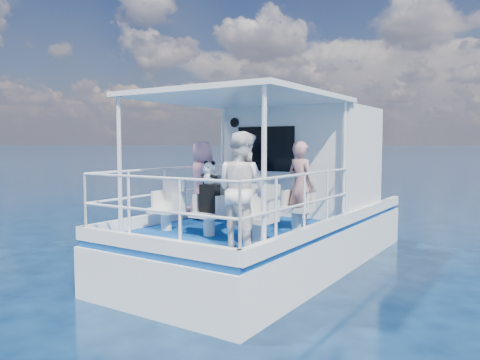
% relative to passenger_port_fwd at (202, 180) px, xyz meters
% --- Properties ---
extents(ground, '(2000.00, 2000.00, 0.00)m').
position_rel_passenger_port_fwd_xyz_m(ground, '(1.10, -0.15, -1.65)').
color(ground, black).
rests_on(ground, ground).
extents(hull, '(3.00, 7.00, 1.60)m').
position_rel_passenger_port_fwd_xyz_m(hull, '(1.10, 0.85, -1.65)').
color(hull, white).
rests_on(hull, ground).
extents(deck, '(2.90, 6.90, 0.10)m').
position_rel_passenger_port_fwd_xyz_m(deck, '(1.10, 0.85, -0.80)').
color(deck, navy).
rests_on(deck, hull).
extents(cabin, '(2.85, 2.00, 2.20)m').
position_rel_passenger_port_fwd_xyz_m(cabin, '(1.10, 2.15, 0.35)').
color(cabin, white).
rests_on(cabin, deck).
extents(canopy, '(3.00, 3.20, 0.08)m').
position_rel_passenger_port_fwd_xyz_m(canopy, '(1.10, -0.35, 1.49)').
color(canopy, white).
rests_on(canopy, cabin).
extents(canopy_posts, '(2.77, 2.97, 2.20)m').
position_rel_passenger_port_fwd_xyz_m(canopy_posts, '(1.10, -0.40, 0.35)').
color(canopy_posts, white).
rests_on(canopy_posts, deck).
extents(railings, '(2.84, 3.59, 1.00)m').
position_rel_passenger_port_fwd_xyz_m(railings, '(1.10, -0.73, -0.25)').
color(railings, white).
rests_on(railings, deck).
extents(seat_port_fwd, '(0.48, 0.46, 0.38)m').
position_rel_passenger_port_fwd_xyz_m(seat_port_fwd, '(0.20, 0.05, -0.56)').
color(seat_port_fwd, silver).
rests_on(seat_port_fwd, deck).
extents(seat_center_fwd, '(0.48, 0.46, 0.38)m').
position_rel_passenger_port_fwd_xyz_m(seat_center_fwd, '(1.10, 0.05, -0.56)').
color(seat_center_fwd, silver).
rests_on(seat_center_fwd, deck).
extents(seat_stbd_fwd, '(0.48, 0.46, 0.38)m').
position_rel_passenger_port_fwd_xyz_m(seat_stbd_fwd, '(2.00, 0.05, -0.56)').
color(seat_stbd_fwd, silver).
rests_on(seat_stbd_fwd, deck).
extents(seat_port_aft, '(0.48, 0.46, 0.38)m').
position_rel_passenger_port_fwd_xyz_m(seat_port_aft, '(0.20, -1.25, -0.56)').
color(seat_port_aft, silver).
rests_on(seat_port_aft, deck).
extents(seat_center_aft, '(0.48, 0.46, 0.38)m').
position_rel_passenger_port_fwd_xyz_m(seat_center_aft, '(1.10, -1.25, -0.56)').
color(seat_center_aft, silver).
rests_on(seat_center_aft, deck).
extents(seat_stbd_aft, '(0.48, 0.46, 0.38)m').
position_rel_passenger_port_fwd_xyz_m(seat_stbd_aft, '(2.00, -1.25, -0.56)').
color(seat_stbd_aft, silver).
rests_on(seat_stbd_aft, deck).
extents(passenger_port_fwd, '(0.68, 0.60, 1.50)m').
position_rel_passenger_port_fwd_xyz_m(passenger_port_fwd, '(0.00, 0.00, 0.00)').
color(passenger_port_fwd, pink).
rests_on(passenger_port_fwd, deck).
extents(passenger_stbd_fwd, '(0.63, 0.51, 1.50)m').
position_rel_passenger_port_fwd_xyz_m(passenger_stbd_fwd, '(2.04, 0.11, 0.00)').
color(passenger_stbd_fwd, tan).
rests_on(passenger_stbd_fwd, deck).
extents(passenger_stbd_aft, '(0.90, 0.76, 1.62)m').
position_rel_passenger_port_fwd_xyz_m(passenger_stbd_aft, '(2.01, -1.71, 0.06)').
color(passenger_stbd_aft, white).
rests_on(passenger_stbd_aft, deck).
extents(backpack_port, '(0.32, 0.18, 0.43)m').
position_rel_passenger_port_fwd_xyz_m(backpack_port, '(0.20, -0.03, -0.16)').
color(backpack_port, black).
rests_on(backpack_port, seat_port_fwd).
extents(backpack_center, '(0.29, 0.16, 0.44)m').
position_rel_passenger_port_fwd_xyz_m(backpack_center, '(1.14, -1.28, -0.15)').
color(backpack_center, black).
rests_on(backpack_center, seat_center_aft).
extents(compact_camera, '(0.09, 0.06, 0.06)m').
position_rel_passenger_port_fwd_xyz_m(compact_camera, '(0.19, -0.04, 0.09)').
color(compact_camera, black).
rests_on(compact_camera, backpack_port).
extents(panda, '(0.24, 0.20, 0.37)m').
position_rel_passenger_port_fwd_xyz_m(panda, '(1.14, -1.28, 0.25)').
color(panda, white).
rests_on(panda, backpack_center).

